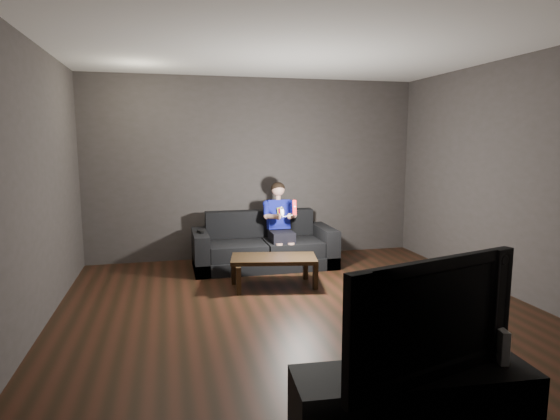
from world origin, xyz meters
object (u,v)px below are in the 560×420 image
object	(u,v)px
sofa	(264,249)
child	(280,219)
coffee_table	(274,261)
media_console	(413,412)

from	to	relation	value
sofa	child	xyz separation A→B (m)	(0.22, -0.04, 0.44)
child	coffee_table	bearing A→B (deg)	-108.11
media_console	coffee_table	bearing A→B (deg)	95.41
sofa	media_console	distance (m)	4.14
child	coffee_table	xyz separation A→B (m)	(-0.30, -0.91, -0.36)
child	coffee_table	distance (m)	1.02
coffee_table	media_console	distance (m)	3.19
coffee_table	sofa	bearing A→B (deg)	85.71
sofa	child	world-z (taller)	child
sofa	media_console	size ratio (longest dim) A/B	1.44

